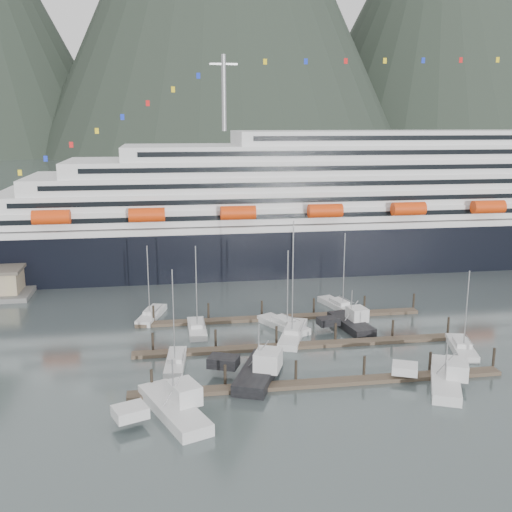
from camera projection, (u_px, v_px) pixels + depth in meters
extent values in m
plane|color=#414C4C|center=(337.00, 353.00, 85.74)|extent=(1600.00, 1600.00, 0.00)
cone|color=black|center=(437.00, 13.00, 694.65)|extent=(360.00, 360.00, 360.00)
cube|color=black|center=(373.00, 244.00, 141.66)|extent=(210.00, 28.00, 12.00)
cube|color=silver|center=(374.00, 217.00, 140.23)|extent=(205.80, 27.44, 1.50)
cube|color=silver|center=(395.00, 205.00, 140.42)|extent=(185.00, 26.00, 3.20)
cube|color=black|center=(418.00, 213.00, 127.81)|extent=(175.75, 0.20, 1.00)
cube|color=silver|center=(403.00, 192.00, 140.02)|extent=(180.00, 25.00, 3.20)
cube|color=black|center=(427.00, 198.00, 127.89)|extent=(171.00, 0.20, 1.00)
cube|color=silver|center=(412.00, 178.00, 139.62)|extent=(172.00, 24.00, 3.20)
cube|color=black|center=(435.00, 182.00, 127.97)|extent=(163.40, 0.20, 1.00)
cube|color=silver|center=(421.00, 164.00, 139.22)|extent=(160.00, 23.00, 3.20)
cube|color=black|center=(444.00, 167.00, 128.06)|extent=(152.00, 0.20, 1.00)
cube|color=silver|center=(430.00, 150.00, 138.84)|extent=(140.00, 22.00, 3.00)
cube|color=black|center=(453.00, 152.00, 128.16)|extent=(133.00, 0.20, 1.00)
cube|color=silver|center=(439.00, 137.00, 138.48)|extent=(95.00, 20.00, 3.00)
cube|color=black|center=(460.00, 138.00, 128.77)|extent=(90.25, 0.20, 1.00)
cylinder|color=gray|center=(224.00, 93.00, 128.75)|extent=(1.00, 1.00, 16.00)
cylinder|color=red|center=(51.00, 217.00, 114.21)|extent=(7.00, 2.80, 2.80)
cylinder|color=red|center=(147.00, 215.00, 116.95)|extent=(7.00, 2.80, 2.80)
cylinder|color=red|center=(238.00, 213.00, 119.70)|extent=(7.00, 2.80, 2.80)
cylinder|color=red|center=(325.00, 211.00, 122.45)|extent=(7.00, 2.80, 2.80)
cylinder|color=red|center=(409.00, 209.00, 125.20)|extent=(7.00, 2.80, 2.80)
cylinder|color=red|center=(488.00, 207.00, 127.95)|extent=(7.00, 2.80, 2.80)
cube|color=#4B3D30|center=(321.00, 383.00, 75.29)|extent=(48.00, 2.00, 0.50)
cylinder|color=black|center=(152.00, 382.00, 72.89)|extent=(0.36, 0.36, 3.20)
cylinder|color=black|center=(225.00, 377.00, 74.26)|extent=(0.36, 0.36, 3.20)
cylinder|color=black|center=(296.00, 372.00, 75.64)|extent=(0.36, 0.36, 3.20)
cylinder|color=black|center=(364.00, 368.00, 77.01)|extent=(0.36, 0.36, 3.20)
cylinder|color=black|center=(430.00, 364.00, 78.39)|extent=(0.36, 0.36, 3.20)
cylinder|color=black|center=(494.00, 359.00, 79.76)|extent=(0.36, 0.36, 3.20)
cube|color=#4B3D30|center=(298.00, 346.00, 87.81)|extent=(48.00, 2.00, 0.50)
cylinder|color=black|center=(153.00, 344.00, 85.41)|extent=(0.36, 0.36, 3.20)
cylinder|color=black|center=(216.00, 340.00, 86.79)|extent=(0.36, 0.36, 3.20)
cylinder|color=black|center=(276.00, 337.00, 88.16)|extent=(0.36, 0.36, 3.20)
cylinder|color=black|center=(335.00, 333.00, 89.54)|extent=(0.36, 0.36, 3.20)
cylinder|color=black|center=(393.00, 330.00, 90.91)|extent=(0.36, 0.36, 3.20)
cylinder|color=black|center=(448.00, 327.00, 92.28)|extent=(0.36, 0.36, 3.20)
cube|color=#4B3D30|center=(281.00, 317.00, 100.34)|extent=(48.00, 2.00, 0.50)
cylinder|color=black|center=(154.00, 315.00, 97.94)|extent=(0.36, 0.36, 3.20)
cylinder|color=black|center=(208.00, 312.00, 99.31)|extent=(0.36, 0.36, 3.20)
cylinder|color=black|center=(262.00, 310.00, 100.68)|extent=(0.36, 0.36, 3.20)
cylinder|color=black|center=(314.00, 307.00, 102.06)|extent=(0.36, 0.36, 3.20)
cylinder|color=black|center=(364.00, 305.00, 103.43)|extent=(0.36, 0.36, 3.20)
cylinder|color=black|center=(414.00, 302.00, 104.81)|extent=(0.36, 0.36, 3.20)
cube|color=silver|center=(197.00, 330.00, 94.29)|extent=(2.68, 9.21, 1.43)
cube|color=silver|center=(197.00, 325.00, 94.08)|extent=(2.05, 3.23, 0.82)
cylinder|color=gray|center=(196.00, 288.00, 91.81)|extent=(0.16, 0.16, 13.09)
cube|color=silver|center=(176.00, 364.00, 81.29)|extent=(3.46, 9.67, 1.33)
cube|color=silver|center=(175.00, 358.00, 81.10)|extent=(2.24, 3.50, 0.76)
cylinder|color=gray|center=(173.00, 317.00, 78.82)|extent=(0.15, 0.15, 12.82)
cube|color=silver|center=(293.00, 335.00, 91.95)|extent=(7.11, 12.56, 1.57)
cube|color=silver|center=(293.00, 329.00, 91.72)|extent=(3.63, 4.83, 0.90)
cylinder|color=gray|center=(293.00, 278.00, 88.70)|extent=(0.18, 0.18, 17.29)
cube|color=silver|center=(152.00, 316.00, 100.92)|extent=(5.32, 10.31, 1.40)
cube|color=silver|center=(151.00, 311.00, 100.73)|extent=(2.91, 3.92, 0.80)
cylinder|color=gray|center=(148.00, 281.00, 98.52)|extent=(0.16, 0.16, 11.73)
cube|color=silver|center=(283.00, 326.00, 95.96)|extent=(7.30, 10.31, 1.57)
cube|color=silver|center=(283.00, 320.00, 95.73)|extent=(3.64, 4.18, 0.90)
cylinder|color=gray|center=(288.00, 288.00, 93.69)|extent=(0.18, 0.18, 11.90)
cube|color=silver|center=(339.00, 307.00, 105.93)|extent=(5.53, 11.00, 1.43)
cube|color=silver|center=(339.00, 302.00, 105.73)|extent=(3.00, 4.16, 0.81)
cylinder|color=gray|center=(344.00, 270.00, 103.43)|extent=(0.16, 0.16, 12.85)
cube|color=silver|center=(461.00, 349.00, 86.30)|extent=(5.03, 9.87, 1.48)
cube|color=silver|center=(462.00, 343.00, 86.09)|extent=(2.87, 3.74, 0.84)
cylinder|color=gray|center=(466.00, 310.00, 83.99)|extent=(0.17, 0.17, 11.26)
cube|color=silver|center=(174.00, 412.00, 67.63)|extent=(8.31, 13.75, 2.05)
cube|color=silver|center=(130.00, 412.00, 64.84)|extent=(4.32, 4.00, 1.23)
cube|color=silver|center=(184.00, 393.00, 67.84)|extent=(4.13, 4.77, 2.26)
cube|color=black|center=(184.00, 386.00, 67.66)|extent=(3.85, 4.45, 0.51)
cylinder|color=gray|center=(173.00, 381.00, 66.80)|extent=(0.16, 0.16, 5.13)
cube|color=black|center=(259.00, 375.00, 77.27)|extent=(8.45, 13.02, 2.25)
cube|color=black|center=(223.00, 362.00, 78.01)|extent=(4.58, 3.98, 1.35)
cube|color=silver|center=(268.00, 360.00, 76.50)|extent=(4.33, 4.64, 2.48)
cube|color=black|center=(268.00, 353.00, 76.30)|extent=(4.03, 4.32, 0.56)
cylinder|color=gray|center=(259.00, 345.00, 76.36)|extent=(0.18, 0.18, 5.64)
cube|color=silver|center=(445.00, 381.00, 75.60)|extent=(8.35, 13.32, 1.87)
cube|color=silver|center=(405.00, 369.00, 76.58)|extent=(4.06, 3.91, 1.12)
cube|color=silver|center=(457.00, 369.00, 74.88)|extent=(3.97, 4.64, 2.05)
cube|color=black|center=(457.00, 363.00, 74.71)|extent=(3.70, 4.33, 0.47)
cylinder|color=gray|center=(447.00, 356.00, 74.85)|extent=(0.15, 0.15, 4.67)
cube|color=black|center=(351.00, 326.00, 96.03)|extent=(5.15, 10.98, 1.92)
cube|color=black|center=(328.00, 321.00, 94.53)|extent=(3.60, 2.83, 1.15)
cube|color=silver|center=(357.00, 314.00, 95.95)|extent=(3.17, 3.57, 2.11)
cube|color=black|center=(357.00, 309.00, 95.78)|extent=(2.95, 3.33, 0.48)
cylinder|color=gray|center=(352.00, 305.00, 95.26)|extent=(0.15, 0.15, 4.80)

